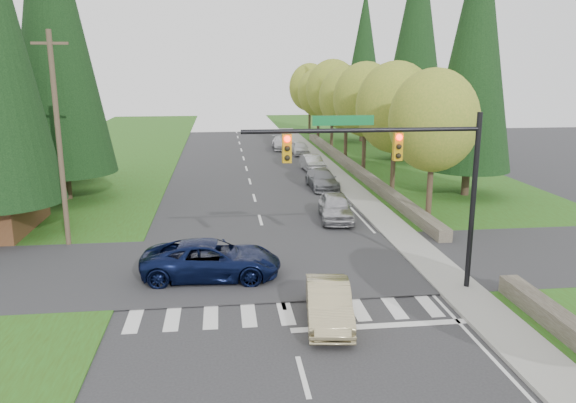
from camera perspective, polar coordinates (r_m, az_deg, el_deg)
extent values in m
plane|color=#28282B|center=(17.18, 1.04, -15.67)|extent=(120.00, 120.00, 0.00)
cube|color=#2E4913|center=(38.89, 16.15, 0.58)|extent=(14.00, 110.00, 0.06)
cube|color=#2E4913|center=(37.47, -23.60, -0.51)|extent=(14.00, 110.00, 0.06)
cube|color=#28282B|center=(24.43, -1.55, -6.54)|extent=(120.00, 8.00, 0.10)
cube|color=gray|center=(38.84, 6.68, 1.07)|extent=(1.80, 80.00, 0.13)
cube|color=gray|center=(38.65, 5.46, 1.04)|extent=(0.20, 80.00, 0.13)
cube|color=#4C4438|center=(46.81, 6.45, 3.56)|extent=(0.70, 40.00, 0.70)
cylinder|color=black|center=(22.04, 18.27, -0.23)|extent=(0.20, 0.20, 6.80)
cylinder|color=black|center=(20.11, 7.60, 7.18)|extent=(8.60, 0.16, 0.16)
cube|color=#0C662D|center=(19.96, 5.63, 8.20)|extent=(2.20, 0.04, 0.35)
cube|color=#BF8C0C|center=(20.54, 11.08, 5.49)|extent=(0.32, 0.24, 1.00)
sphere|color=#FF0C05|center=(20.36, 11.25, 6.41)|extent=(0.22, 0.22, 0.22)
cube|color=#BF8C0C|center=(19.69, -0.12, 5.41)|extent=(0.32, 0.24, 1.00)
sphere|color=#FF0C05|center=(19.50, -0.07, 6.37)|extent=(0.22, 0.22, 0.22)
cylinder|color=#473828|center=(28.06, -22.23, 5.61)|extent=(0.24, 0.24, 10.00)
cube|color=#473828|center=(27.88, -23.06, 14.58)|extent=(1.60, 0.10, 0.12)
cylinder|color=#38281C|center=(31.56, 14.24, 2.15)|extent=(0.32, 0.32, 4.76)
ellipsoid|color=olive|center=(31.11, 14.59, 7.99)|extent=(4.80, 4.80, 5.52)
cylinder|color=#38281C|center=(38.08, 10.66, 4.35)|extent=(0.32, 0.32, 4.93)
ellipsoid|color=olive|center=(37.71, 10.88, 9.37)|extent=(5.20, 5.20, 5.98)
cylinder|color=#38281C|center=(44.68, 7.74, 5.86)|extent=(0.32, 0.32, 5.04)
ellipsoid|color=olive|center=(44.36, 7.88, 10.25)|extent=(5.00, 5.00, 5.75)
cylinder|color=#38281C|center=(51.47, 5.89, 6.79)|extent=(0.32, 0.32, 4.82)
ellipsoid|color=olive|center=(51.19, 5.98, 10.42)|extent=(5.00, 5.00, 5.75)
cylinder|color=#38281C|center=(58.28, 4.48, 7.77)|extent=(0.32, 0.32, 5.15)
ellipsoid|color=olive|center=(58.03, 4.54, 11.20)|extent=(5.40, 5.40, 6.21)
cylinder|color=#38281C|center=(65.11, 3.09, 8.19)|extent=(0.32, 0.32, 4.70)
ellipsoid|color=olive|center=(64.89, 3.13, 11.00)|extent=(4.80, 4.80, 5.52)
cylinder|color=#38281C|center=(71.99, 2.21, 8.82)|extent=(0.32, 0.32, 4.98)
ellipsoid|color=olive|center=(71.79, 2.23, 11.51)|extent=(5.20, 5.20, 5.98)
cylinder|color=#38281C|center=(31.72, -26.77, -1.41)|extent=(0.50, 0.50, 2.00)
cylinder|color=#38281C|center=(38.87, -21.51, 1.63)|extent=(0.50, 0.50, 2.00)
cone|color=black|center=(38.28, -22.89, 16.89)|extent=(6.46, 6.46, 19.00)
cylinder|color=#38281C|center=(45.09, -22.11, 3.10)|extent=(0.50, 0.50, 2.00)
cone|color=black|center=(44.52, -23.20, 14.95)|extent=(5.78, 5.78, 17.00)
cylinder|color=#38281C|center=(39.09, 17.59, 2.00)|extent=(0.50, 0.50, 2.00)
cone|color=black|center=(38.42, 18.55, 14.97)|extent=(5.44, 5.44, 16.00)
cylinder|color=#38281C|center=(52.28, 12.34, 5.10)|extent=(0.50, 0.50, 2.00)
cone|color=black|center=(51.82, 12.90, 15.88)|extent=(6.12, 6.12, 18.00)
cylinder|color=#38281C|center=(65.30, 7.50, 6.92)|extent=(0.50, 0.50, 2.00)
cone|color=black|center=(64.89, 7.73, 14.22)|extent=(5.10, 5.10, 15.00)
imported|color=tan|center=(19.11, 4.15, -10.29)|extent=(1.92, 4.25, 1.35)
imported|color=#0A1235|center=(23.04, -7.76, -5.87)|extent=(5.75, 2.95, 1.55)
imported|color=#ACACB1|center=(31.47, 4.87, -0.56)|extent=(2.19, 4.55, 1.50)
imported|color=slate|center=(39.65, 3.49, 2.28)|extent=(1.96, 4.62, 1.33)
imported|color=silver|center=(46.25, 2.50, 3.90)|extent=(1.69, 4.08, 1.31)
imported|color=silver|center=(55.15, 1.22, 5.46)|extent=(1.53, 3.79, 1.29)
imported|color=silver|center=(58.71, -0.66, 5.96)|extent=(1.85, 4.50, 1.30)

